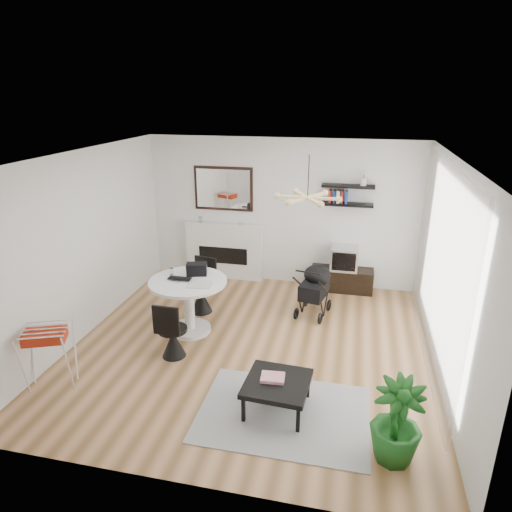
% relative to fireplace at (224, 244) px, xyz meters
% --- Properties ---
extents(floor, '(5.00, 5.00, 0.00)m').
position_rel_fireplace_xyz_m(floor, '(1.10, -2.42, -0.69)').
color(floor, brown).
rests_on(floor, ground).
extents(ceiling, '(5.00, 5.00, 0.00)m').
position_rel_fireplace_xyz_m(ceiling, '(1.10, -2.42, 2.01)').
color(ceiling, white).
rests_on(ceiling, wall_back).
extents(wall_back, '(5.00, 0.00, 5.00)m').
position_rel_fireplace_xyz_m(wall_back, '(1.10, 0.08, 0.66)').
color(wall_back, white).
rests_on(wall_back, floor).
extents(wall_left, '(0.00, 5.00, 5.00)m').
position_rel_fireplace_xyz_m(wall_left, '(-1.40, -2.42, 0.66)').
color(wall_left, white).
rests_on(wall_left, floor).
extents(wall_right, '(0.00, 5.00, 5.00)m').
position_rel_fireplace_xyz_m(wall_right, '(3.60, -2.42, 0.66)').
color(wall_right, white).
rests_on(wall_right, floor).
extents(sheer_curtain, '(0.04, 3.60, 2.60)m').
position_rel_fireplace_xyz_m(sheer_curtain, '(3.50, -2.22, 0.66)').
color(sheer_curtain, white).
rests_on(sheer_curtain, wall_right).
extents(fireplace, '(1.50, 0.17, 2.16)m').
position_rel_fireplace_xyz_m(fireplace, '(0.00, 0.00, 0.00)').
color(fireplace, white).
rests_on(fireplace, floor).
extents(shelf_lower, '(0.90, 0.25, 0.04)m').
position_rel_fireplace_xyz_m(shelf_lower, '(2.27, -0.05, 0.91)').
color(shelf_lower, black).
rests_on(shelf_lower, wall_back).
extents(shelf_upper, '(0.90, 0.25, 0.04)m').
position_rel_fireplace_xyz_m(shelf_upper, '(2.27, -0.05, 1.23)').
color(shelf_upper, black).
rests_on(shelf_upper, wall_back).
extents(pendant_lamp, '(0.90, 0.90, 0.10)m').
position_rel_fireplace_xyz_m(pendant_lamp, '(1.80, -2.12, 1.46)').
color(pendant_lamp, tan).
rests_on(pendant_lamp, ceiling).
extents(tv_console, '(1.12, 0.39, 0.42)m').
position_rel_fireplace_xyz_m(tv_console, '(2.27, -0.13, -0.48)').
color(tv_console, black).
rests_on(tv_console, floor).
extents(crt_tv, '(0.48, 0.42, 0.42)m').
position_rel_fireplace_xyz_m(crt_tv, '(2.29, -0.13, -0.06)').
color(crt_tv, silver).
rests_on(crt_tv, tv_console).
extents(dining_table, '(1.15, 1.15, 0.84)m').
position_rel_fireplace_xyz_m(dining_table, '(0.09, -2.18, -0.13)').
color(dining_table, white).
rests_on(dining_table, floor).
extents(laptop, '(0.36, 0.24, 0.03)m').
position_rel_fireplace_xyz_m(laptop, '(-0.03, -2.24, 0.17)').
color(laptop, black).
rests_on(laptop, dining_table).
extents(black_bag, '(0.34, 0.25, 0.18)m').
position_rel_fireplace_xyz_m(black_bag, '(0.15, -1.95, 0.25)').
color(black_bag, black).
rests_on(black_bag, dining_table).
extents(newspaper, '(0.38, 0.32, 0.01)m').
position_rel_fireplace_xyz_m(newspaper, '(0.32, -2.30, 0.16)').
color(newspaper, silver).
rests_on(newspaper, dining_table).
extents(drinking_glass, '(0.06, 0.06, 0.10)m').
position_rel_fireplace_xyz_m(drinking_glass, '(-0.23, -2.02, 0.21)').
color(drinking_glass, white).
rests_on(drinking_glass, dining_table).
extents(chair_far, '(0.45, 0.46, 0.90)m').
position_rel_fireplace_xyz_m(chair_far, '(0.05, -1.50, -0.40)').
color(chair_far, black).
rests_on(chair_far, floor).
extents(chair_near, '(0.40, 0.40, 0.84)m').
position_rel_fireplace_xyz_m(chair_near, '(0.11, -2.90, -0.42)').
color(chair_near, black).
rests_on(chair_near, floor).
extents(drying_rack, '(0.70, 0.68, 0.82)m').
position_rel_fireplace_xyz_m(drying_rack, '(-1.08, -3.86, -0.25)').
color(drying_rack, white).
rests_on(drying_rack, floor).
extents(stroller, '(0.58, 0.78, 0.89)m').
position_rel_fireplace_xyz_m(stroller, '(1.87, -1.16, -0.30)').
color(stroller, black).
rests_on(stroller, floor).
extents(rug, '(1.92, 1.39, 0.01)m').
position_rel_fireplace_xyz_m(rug, '(1.80, -3.75, -0.68)').
color(rug, '#9C9C9C').
rests_on(rug, floor).
extents(coffee_table, '(0.76, 0.76, 0.37)m').
position_rel_fireplace_xyz_m(coffee_table, '(1.70, -3.68, -0.35)').
color(coffee_table, black).
rests_on(coffee_table, rug).
extents(magazines, '(0.28, 0.23, 0.04)m').
position_rel_fireplace_xyz_m(magazines, '(1.65, -3.66, -0.29)').
color(magazines, '#DA3649').
rests_on(magazines, coffee_table).
extents(potted_plant, '(0.52, 0.52, 0.90)m').
position_rel_fireplace_xyz_m(potted_plant, '(2.96, -4.17, -0.24)').
color(potted_plant, '#185519').
rests_on(potted_plant, floor).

